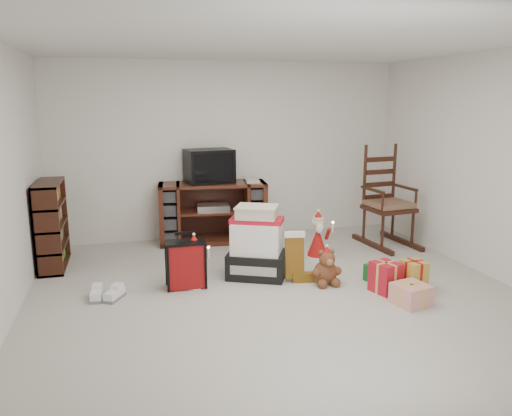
{
  "coord_description": "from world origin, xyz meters",
  "views": [
    {
      "loc": [
        -1.44,
        -4.54,
        1.97
      ],
      "look_at": [
        -0.09,
        0.6,
        0.81
      ],
      "focal_mm": 35.0,
      "sensor_mm": 36.0,
      "label": 1
    }
  ],
  "objects_px": {
    "bookshelf": "(52,226)",
    "teddy_bear": "(326,269)",
    "mrs_claus_figurine": "(195,266)",
    "red_suitcase": "(186,264)",
    "santa_figurine": "(318,240)",
    "gift_pile": "(257,247)",
    "rocking_chair": "(386,210)",
    "gift_cluster": "(391,279)",
    "sneaker_pair": "(106,295)",
    "crt_television": "(209,166)",
    "tv_stand": "(213,212)"
  },
  "relations": [
    {
      "from": "bookshelf",
      "to": "teddy_bear",
      "type": "distance_m",
      "value": 3.26
    },
    {
      "from": "mrs_claus_figurine",
      "to": "red_suitcase",
      "type": "bearing_deg",
      "value": -161.34
    },
    {
      "from": "santa_figurine",
      "to": "gift_pile",
      "type": "bearing_deg",
      "value": -153.94
    },
    {
      "from": "bookshelf",
      "to": "red_suitcase",
      "type": "distance_m",
      "value": 1.84
    },
    {
      "from": "rocking_chair",
      "to": "gift_cluster",
      "type": "height_order",
      "value": "rocking_chair"
    },
    {
      "from": "sneaker_pair",
      "to": "crt_television",
      "type": "bearing_deg",
      "value": 66.95
    },
    {
      "from": "tv_stand",
      "to": "red_suitcase",
      "type": "bearing_deg",
      "value": -103.39
    },
    {
      "from": "gift_pile",
      "to": "bookshelf",
      "type": "bearing_deg",
      "value": -178.19
    },
    {
      "from": "santa_figurine",
      "to": "crt_television",
      "type": "height_order",
      "value": "crt_television"
    },
    {
      "from": "rocking_chair",
      "to": "sneaker_pair",
      "type": "bearing_deg",
      "value": -170.09
    },
    {
      "from": "rocking_chair",
      "to": "santa_figurine",
      "type": "xyz_separation_m",
      "value": [
        -1.16,
        -0.39,
        -0.25
      ]
    },
    {
      "from": "sneaker_pair",
      "to": "gift_pile",
      "type": "bearing_deg",
      "value": 22.76
    },
    {
      "from": "gift_cluster",
      "to": "santa_figurine",
      "type": "bearing_deg",
      "value": 105.36
    },
    {
      "from": "rocking_chair",
      "to": "red_suitcase",
      "type": "bearing_deg",
      "value": -167.78
    },
    {
      "from": "santa_figurine",
      "to": "crt_television",
      "type": "xyz_separation_m",
      "value": [
        -1.18,
        1.13,
        0.84
      ]
    },
    {
      "from": "teddy_bear",
      "to": "red_suitcase",
      "type": "bearing_deg",
      "value": 169.09
    },
    {
      "from": "teddy_bear",
      "to": "gift_pile",
      "type": "bearing_deg",
      "value": 147.5
    },
    {
      "from": "mrs_claus_figurine",
      "to": "sneaker_pair",
      "type": "relative_size",
      "value": 1.59
    },
    {
      "from": "bookshelf",
      "to": "santa_figurine",
      "type": "xyz_separation_m",
      "value": [
        3.18,
        -0.53,
        -0.26
      ]
    },
    {
      "from": "teddy_bear",
      "to": "santa_figurine",
      "type": "bearing_deg",
      "value": 74.02
    },
    {
      "from": "gift_cluster",
      "to": "red_suitcase",
      "type": "bearing_deg",
      "value": 162.63
    },
    {
      "from": "crt_television",
      "to": "red_suitcase",
      "type": "bearing_deg",
      "value": -116.11
    },
    {
      "from": "tv_stand",
      "to": "mrs_claus_figurine",
      "type": "distance_m",
      "value": 1.74
    },
    {
      "from": "bookshelf",
      "to": "rocking_chair",
      "type": "height_order",
      "value": "rocking_chair"
    },
    {
      "from": "rocking_chair",
      "to": "gift_pile",
      "type": "distance_m",
      "value": 2.23
    },
    {
      "from": "santa_figurine",
      "to": "sneaker_pair",
      "type": "height_order",
      "value": "santa_figurine"
    },
    {
      "from": "bookshelf",
      "to": "gift_cluster",
      "type": "height_order",
      "value": "bookshelf"
    },
    {
      "from": "bookshelf",
      "to": "mrs_claus_figurine",
      "type": "bearing_deg",
      "value": -34.76
    },
    {
      "from": "bookshelf",
      "to": "gift_pile",
      "type": "xyz_separation_m",
      "value": [
        2.27,
        -0.97,
        -0.15
      ]
    },
    {
      "from": "bookshelf",
      "to": "rocking_chair",
      "type": "bearing_deg",
      "value": -1.8
    },
    {
      "from": "rocking_chair",
      "to": "gift_pile",
      "type": "relative_size",
      "value": 1.78
    },
    {
      "from": "red_suitcase",
      "to": "santa_figurine",
      "type": "relative_size",
      "value": 0.97
    },
    {
      "from": "mrs_claus_figurine",
      "to": "sneaker_pair",
      "type": "distance_m",
      "value": 0.95
    },
    {
      "from": "santa_figurine",
      "to": "mrs_claus_figurine",
      "type": "height_order",
      "value": "santa_figurine"
    },
    {
      "from": "rocking_chair",
      "to": "mrs_claus_figurine",
      "type": "relative_size",
      "value": 2.49
    },
    {
      "from": "gift_pile",
      "to": "crt_television",
      "type": "relative_size",
      "value": 1.17
    },
    {
      "from": "tv_stand",
      "to": "gift_pile",
      "type": "height_order",
      "value": "tv_stand"
    },
    {
      "from": "tv_stand",
      "to": "gift_cluster",
      "type": "bearing_deg",
      "value": -51.76
    },
    {
      "from": "rocking_chair",
      "to": "crt_television",
      "type": "xyz_separation_m",
      "value": [
        -2.33,
        0.74,
        0.59
      ]
    },
    {
      "from": "santa_figurine",
      "to": "gift_cluster",
      "type": "distance_m",
      "value": 1.28
    },
    {
      "from": "tv_stand",
      "to": "gift_pile",
      "type": "relative_size",
      "value": 1.9
    },
    {
      "from": "bookshelf",
      "to": "crt_television",
      "type": "height_order",
      "value": "crt_television"
    },
    {
      "from": "red_suitcase",
      "to": "sneaker_pair",
      "type": "bearing_deg",
      "value": -171.88
    },
    {
      "from": "tv_stand",
      "to": "bookshelf",
      "type": "distance_m",
      "value": 2.12
    },
    {
      "from": "tv_stand",
      "to": "gift_pile",
      "type": "distance_m",
      "value": 1.57
    },
    {
      "from": "tv_stand",
      "to": "gift_cluster",
      "type": "xyz_separation_m",
      "value": [
        1.47,
        -2.33,
        -0.29
      ]
    },
    {
      "from": "gift_pile",
      "to": "crt_television",
      "type": "height_order",
      "value": "crt_television"
    },
    {
      "from": "bookshelf",
      "to": "gift_pile",
      "type": "bearing_deg",
      "value": -23.18
    },
    {
      "from": "sneaker_pair",
      "to": "gift_cluster",
      "type": "xyz_separation_m",
      "value": [
        2.89,
        -0.53,
        0.09
      ]
    },
    {
      "from": "santa_figurine",
      "to": "gift_cluster",
      "type": "height_order",
      "value": "santa_figurine"
    }
  ]
}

